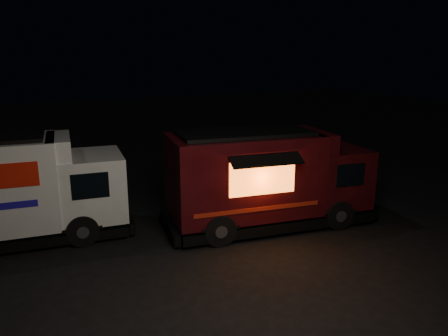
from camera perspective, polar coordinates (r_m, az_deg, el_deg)
ground at (r=10.99m, az=-4.04°, el=-12.07°), size 80.00×80.00×0.00m
white_truck at (r=12.90m, az=-26.67°, el=-2.57°), size 6.68×3.08×2.92m
red_truck at (r=12.82m, az=5.99°, el=-1.27°), size 6.46×3.30×2.87m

